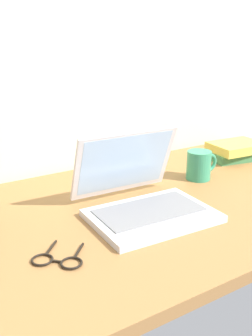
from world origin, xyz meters
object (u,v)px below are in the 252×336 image
laptop (142,196)px  book_stack (236,151)px  coffee_mug (200,165)px  eyeglasses (57,260)px

laptop → book_stack: size_ratio=1.46×
laptop → coffee_mug: (0.30, 0.11, 0.00)m
eyeglasses → laptop: bearing=20.3°
laptop → book_stack: laptop is taller
laptop → eyeglasses: laptop is taller
book_stack → laptop: bearing=-161.1°
eyeglasses → book_stack: 0.91m
laptop → coffee_mug: size_ratio=2.75×
eyeglasses → book_stack: (0.86, 0.30, 0.03)m
laptop → eyeglasses: 0.31m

